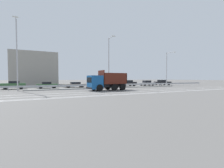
% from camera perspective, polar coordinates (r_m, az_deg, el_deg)
% --- Properties ---
extents(ground_plane, '(320.00, 320.00, 0.00)m').
position_cam_1_polar(ground_plane, '(28.42, 2.49, -1.78)').
color(ground_plane, '#605E5B').
extents(lane_strip_0, '(57.52, 0.16, 0.01)m').
position_cam_1_polar(lane_strip_0, '(22.88, 0.13, -2.73)').
color(lane_strip_0, silver).
rests_on(lane_strip_0, ground_plane).
extents(lane_strip_1, '(57.52, 0.16, 0.01)m').
position_cam_1_polar(lane_strip_1, '(20.78, 3.00, -3.24)').
color(lane_strip_1, silver).
rests_on(lane_strip_1, ground_plane).
extents(lane_strip_2, '(57.52, 0.16, 0.01)m').
position_cam_1_polar(lane_strip_2, '(19.05, 5.93, -3.74)').
color(lane_strip_2, silver).
rests_on(lane_strip_2, ground_plane).
extents(lane_strip_3, '(57.52, 0.16, 0.01)m').
position_cam_1_polar(lane_strip_3, '(18.54, 6.92, -3.91)').
color(lane_strip_3, silver).
rests_on(lane_strip_3, ground_plane).
extents(median_island, '(31.64, 1.10, 0.18)m').
position_cam_1_polar(median_island, '(30.21, 0.66, -1.37)').
color(median_island, gray).
rests_on(median_island, ground_plane).
extents(median_guardrail, '(57.52, 0.09, 0.78)m').
position_cam_1_polar(median_guardrail, '(31.34, -0.39, -0.36)').
color(median_guardrail, '#9EA0A5').
rests_on(median_guardrail, ground_plane).
extents(dump_truck, '(6.43, 2.87, 3.23)m').
position_cam_1_polar(dump_truck, '(24.09, -3.44, 0.44)').
color(dump_truck, '#144C8C').
rests_on(dump_truck, ground_plane).
extents(median_road_sign, '(0.71, 0.16, 2.18)m').
position_cam_1_polar(median_road_sign, '(30.41, 1.59, 0.64)').
color(median_road_sign, white).
rests_on(median_road_sign, ground_plane).
extents(street_lamp_0, '(0.71, 1.94, 10.86)m').
position_cam_1_polar(street_lamp_0, '(27.26, -32.51, 10.13)').
color(street_lamp_0, '#ADADB2').
rests_on(street_lamp_0, ground_plane).
extents(street_lamp_1, '(0.71, 2.65, 9.80)m').
position_cam_1_polar(street_lamp_1, '(29.52, -1.09, 8.96)').
color(street_lamp_1, '#ADADB2').
rests_on(street_lamp_1, ground_plane).
extents(street_lamp_2, '(0.71, 2.38, 8.15)m').
position_cam_1_polar(street_lamp_2, '(38.46, 20.29, 5.94)').
color(street_lamp_2, '#ADADB2').
rests_on(street_lamp_2, ground_plane).
extents(parked_car_1, '(3.98, 2.01, 1.47)m').
position_cam_1_polar(parked_car_1, '(32.56, -33.36, -0.30)').
color(parked_car_1, '#335B33').
rests_on(parked_car_1, ground_plane).
extents(parked_car_2, '(3.93, 1.96, 1.25)m').
position_cam_1_polar(parked_car_2, '(31.97, -23.51, -0.34)').
color(parked_car_2, '#335B33').
rests_on(parked_car_2, ground_plane).
extents(parked_car_3, '(4.53, 1.96, 1.17)m').
position_cam_1_polar(parked_car_3, '(32.97, -13.94, -0.21)').
color(parked_car_3, gray).
rests_on(parked_car_3, ground_plane).
extents(parked_car_4, '(5.01, 2.31, 1.56)m').
position_cam_1_polar(parked_car_4, '(34.30, -3.67, 0.22)').
color(parked_car_4, '#335B33').
rests_on(parked_car_4, ground_plane).
extents(parked_car_5, '(4.27, 2.06, 1.50)m').
position_cam_1_polar(parked_car_5, '(37.17, 6.00, 0.34)').
color(parked_car_5, black).
rests_on(parked_car_5, ground_plane).
extents(parked_car_6, '(4.32, 2.05, 1.39)m').
position_cam_1_polar(parked_car_6, '(40.78, 13.22, 0.36)').
color(parked_car_6, '#A3A3A8').
rests_on(parked_car_6, ground_plane).
extents(parked_car_7, '(4.96, 2.21, 1.51)m').
position_cam_1_polar(parked_car_7, '(45.30, 18.66, 0.56)').
color(parked_car_7, black).
rests_on(parked_car_7, ground_plane).
extents(background_building_0, '(11.26, 14.55, 8.89)m').
position_cam_1_polar(background_building_0, '(49.81, -27.13, 4.81)').
color(background_building_0, gray).
rests_on(background_building_0, ground_plane).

